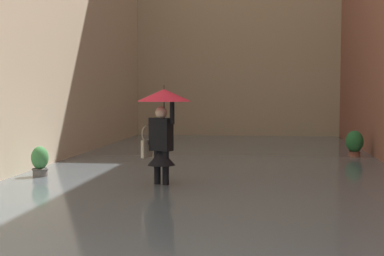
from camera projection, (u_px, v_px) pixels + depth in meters
The scene contains 5 objects.
ground_plane at pixel (215, 177), 11.74m from camera, with size 60.00×60.00×0.00m, color gray.
flood_water at pixel (215, 173), 11.74m from camera, with size 8.50×24.37×0.17m, color #515B60.
person_wading at pixel (163, 119), 9.70m from camera, with size 0.98×0.98×1.96m.
potted_plant_far_right at pixel (40, 164), 10.72m from camera, with size 0.34×0.34×0.77m.
potted_plant_far_left at pixel (354, 144), 14.07m from camera, with size 0.45×0.45×0.84m.
Camera 1 is at (-1.01, 2.43, 1.83)m, focal length 50.90 mm.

